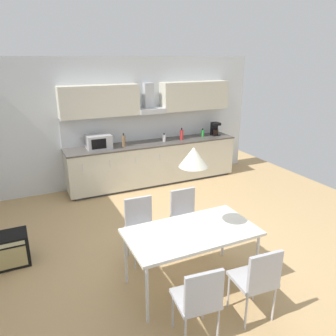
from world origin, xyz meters
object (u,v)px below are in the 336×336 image
object	(u,v)px
chair_near_right	(258,277)
bottle_red	(182,135)
bottle_white	(164,138)
chair_far_left	(141,223)
chair_far_right	(186,213)
bottle_green	(203,133)
pendant_lamp	(194,157)
bottle_brown	(124,141)
coffee_maker	(215,129)
microwave	(99,142)
chair_near_left	(199,297)
guitar_amp	(8,250)
dining_table	(191,234)

from	to	relation	value
chair_near_right	bottle_red	bearing A→B (deg)	73.15
chair_near_right	bottle_white	bearing A→B (deg)	78.65
bottle_red	chair_far_left	size ratio (longest dim) A/B	0.30
bottle_white	chair_far_right	xyz separation A→B (m)	(-0.83, -2.56, -0.46)
bottle_white	bottle_green	bearing A→B (deg)	2.26
pendant_lamp	bottle_green	bearing A→B (deg)	57.47
chair_near_right	pendant_lamp	bearing A→B (deg)	113.18
bottle_brown	chair_far_left	size ratio (longest dim) A/B	0.31
coffee_maker	chair_far_right	size ratio (longest dim) A/B	0.34
microwave	chair_near_left	distance (m)	4.20
bottle_white	guitar_amp	world-z (taller)	bottle_white
microwave	bottle_brown	world-z (taller)	microwave
coffee_maker	chair_near_left	size ratio (longest dim) A/B	0.34
microwave	chair_far_right	xyz separation A→B (m)	(0.59, -2.58, -0.52)
bottle_brown	chair_near_right	xyz separation A→B (m)	(0.09, -4.13, -0.50)
coffee_maker	dining_table	xyz separation A→B (m)	(-2.49, -3.40, -0.37)
bottle_red	bottle_green	world-z (taller)	bottle_red
bottle_green	chair_near_left	world-z (taller)	bottle_green
bottle_red	bottle_green	distance (m)	0.58
dining_table	chair_near_right	size ratio (longest dim) A/B	1.76
bottle_green	pendant_lamp	bearing A→B (deg)	-122.53
coffee_maker	chair_far_right	xyz separation A→B (m)	(-2.15, -2.61, -0.53)
guitar_amp	dining_table	bearing A→B (deg)	-34.58
chair_far_left	bottle_green	bearing A→B (deg)	46.08
microwave	chair_near_left	bearing A→B (deg)	-91.45
dining_table	pendant_lamp	distance (m)	0.95
bottle_white	chair_far_left	world-z (taller)	bottle_white
bottle_brown	pendant_lamp	bearing A→B (deg)	-94.36
guitar_amp	pendant_lamp	xyz separation A→B (m)	(2.02, -1.39, 1.42)
bottle_green	guitar_amp	distance (m)	4.70
chair_near_left	bottle_brown	bearing A→B (deg)	81.62
chair_near_right	pendant_lamp	distance (m)	1.41
bottle_green	guitar_amp	size ratio (longest dim) A/B	0.36
bottle_white	pendant_lamp	bearing A→B (deg)	-109.25
chair_far_right	coffee_maker	bearing A→B (deg)	50.48
coffee_maker	dining_table	size ratio (longest dim) A/B	0.20
coffee_maker	bottle_white	size ratio (longest dim) A/B	1.65
dining_table	chair_far_right	bearing A→B (deg)	66.42
bottle_white	bottle_brown	distance (m)	0.92
guitar_amp	chair_near_left	bearing A→B (deg)	-52.68
microwave	bottle_white	distance (m)	1.42
bottle_red	chair_near_left	world-z (taller)	bottle_red
chair_near_right	chair_far_left	bearing A→B (deg)	113.24
chair_far_right	chair_far_left	size ratio (longest dim) A/B	1.00
bottle_green	chair_far_left	distance (m)	3.64
bottle_red	chair_far_right	xyz separation A→B (m)	(-1.25, -2.55, -0.49)
bottle_brown	chair_far_right	size ratio (longest dim) A/B	0.31
microwave	bottle_brown	bearing A→B (deg)	-4.40
coffee_maker	guitar_amp	distance (m)	5.01
microwave	bottle_white	bearing A→B (deg)	-0.56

